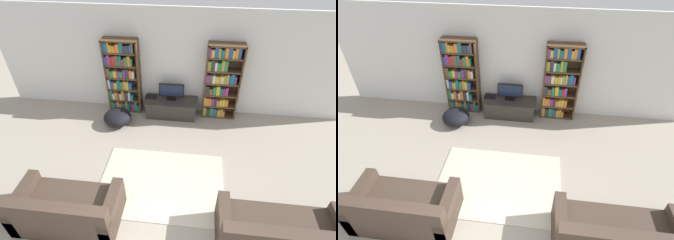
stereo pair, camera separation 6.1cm
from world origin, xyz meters
TOP-DOWN VIEW (x-y plane):
  - wall_back at (0.00, 4.23)m, footprint 8.80×0.06m
  - bookshelf_left at (-1.29, 4.04)m, footprint 0.83×0.30m
  - bookshelf_right at (1.08, 4.05)m, footprint 0.83×0.30m
  - tv_stand at (-0.07, 3.90)m, footprint 1.30×0.54m
  - television at (-0.07, 3.96)m, footprint 0.62×0.16m
  - laptop at (-0.58, 3.97)m, footprint 0.29×0.20m
  - area_rug at (-0.02, 1.69)m, footprint 2.38×1.68m
  - couch_left_sectional at (-1.44, 0.74)m, footprint 1.68×0.91m
  - couch_right_sofa at (1.93, 0.70)m, footprint 1.90×0.86m
  - beanbag_ottoman at (-1.34, 3.40)m, footprint 0.67×0.67m

SIDE VIEW (x-z plane):
  - area_rug at x=-0.02m, z-range 0.00..0.02m
  - beanbag_ottoman at x=-1.34m, z-range 0.00..0.37m
  - tv_stand at x=-0.07m, z-range 0.00..0.45m
  - couch_left_sectional at x=-1.44m, z-range -0.15..0.74m
  - couch_right_sofa at x=1.93m, z-range -0.15..0.75m
  - laptop at x=-0.58m, z-range 0.45..0.48m
  - television at x=-0.07m, z-range 0.46..0.89m
  - bookshelf_left at x=-1.29m, z-range -0.01..1.90m
  - bookshelf_right at x=1.08m, z-range 0.01..1.93m
  - wall_back at x=0.00m, z-range 0.00..2.60m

